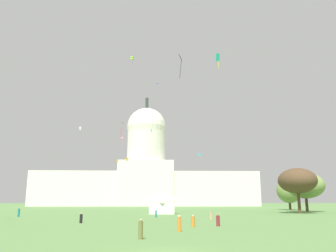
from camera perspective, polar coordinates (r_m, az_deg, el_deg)
capitol_building at (r=201.29m, az=-3.70°, el=-8.10°), size 127.74×23.94×64.46m
event_tent at (r=85.38m, az=-1.00°, el=-12.78°), size 6.62×5.11×5.04m
tree_east_far at (r=95.02m, az=20.77°, el=-8.54°), size 11.63×12.36×11.41m
tree_east_near at (r=127.09m, az=19.53°, el=-10.09°), size 11.19×11.43×10.90m
tree_east_mid at (r=108.80m, az=21.92°, el=-9.22°), size 12.37×11.96×11.13m
person_teal_back_right at (r=68.14m, az=-2.01°, el=-14.42°), size 0.45×0.45×1.50m
person_orange_aisle_center at (r=44.28m, az=4.19°, el=-15.62°), size 0.60×0.60×1.45m
person_tan_back_center at (r=59.42m, az=7.20°, el=-14.70°), size 0.62×0.62×1.46m
person_teal_lawn_far_right at (r=76.62m, az=-23.65°, el=-13.12°), size 0.57×0.57×1.76m
person_black_near_tent at (r=52.86m, az=-14.31°, el=-14.72°), size 0.56×0.56×1.47m
person_olive_mid_left at (r=30.50m, az=-4.59°, el=-16.89°), size 0.44×0.44×1.69m
person_orange_front_right at (r=37.70m, az=1.90°, el=-16.01°), size 0.42×0.42×1.70m
person_maroon_near_tree_east at (r=45.80m, az=8.34°, el=-15.36°), size 0.56×0.56×1.55m
kite_black_mid at (r=59.91m, az=2.08°, el=10.86°), size 0.64×0.75×4.27m
kite_cyan_low at (r=106.26m, az=5.22°, el=-4.77°), size 0.71×0.73×0.76m
kite_green_high at (r=164.23m, az=-2.80°, el=-0.77°), size 0.84×0.67×1.27m
kite_turquoise_mid at (r=54.35m, az=8.32°, el=11.12°), size 0.56×0.74×2.40m
kite_blue_high at (r=155.41m, az=-1.92°, el=6.95°), size 1.88×1.55×0.16m
kite_orange_mid at (r=142.78m, az=-8.48°, el=-5.81°), size 0.91×0.87×0.99m
kite_pink_mid at (r=123.29m, az=-7.65°, el=-2.18°), size 0.83×0.82×3.68m
kite_white_mid at (r=106.46m, az=-14.34°, el=-0.39°), size 0.95×0.93×0.94m
kite_gold_mid at (r=154.88m, az=-6.83°, el=-5.51°), size 1.21×1.25×1.25m
kite_red_mid at (r=90.23m, az=-7.98°, el=0.25°), size 0.92×1.44×3.77m
kite_lime_high at (r=127.01m, az=-6.00°, el=11.16°), size 1.13×1.15×3.54m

